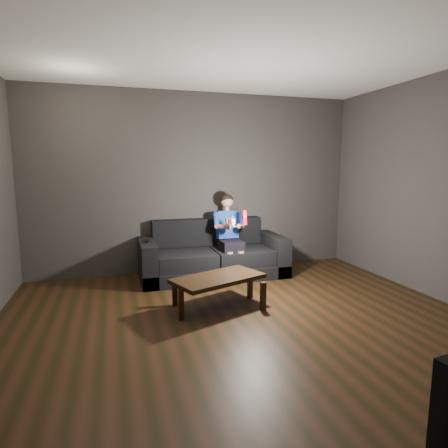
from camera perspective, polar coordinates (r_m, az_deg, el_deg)
name	(u,v)px	position (r m, az deg, el deg)	size (l,w,h in m)	color
floor	(255,337)	(3.71, 4.78, -16.79)	(5.00, 5.00, 0.00)	black
back_wall	(197,183)	(5.75, -4.15, 6.24)	(5.00, 0.04, 2.70)	#3A3533
ceiling	(259,33)	(3.53, 5.40, 26.94)	(5.00, 5.00, 0.02)	white
sofa	(213,258)	(5.54, -1.76, -5.20)	(2.10, 0.91, 0.81)	black
child	(229,229)	(5.46, 0.79, -0.70)	(0.46, 0.56, 1.12)	black
wii_remote_red	(245,218)	(5.05, 3.18, 0.97)	(0.06, 0.08, 0.20)	red
nunchuk_white	(233,221)	(5.01, 1.41, 0.41)	(0.07, 0.09, 0.15)	silver
wii_remote_black	(147,241)	(5.24, -11.62, -2.58)	(0.08, 0.14, 0.03)	black
coffee_table	(218,281)	(4.27, -0.90, -8.63)	(1.14, 0.84, 0.37)	black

